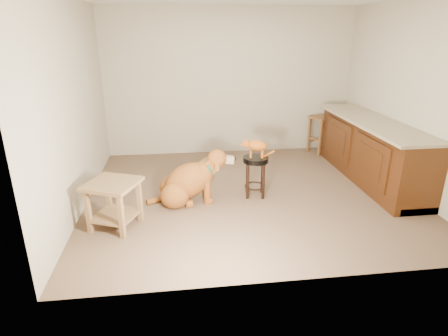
{
  "coord_description": "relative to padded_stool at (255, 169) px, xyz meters",
  "views": [
    {
      "loc": [
        -0.99,
        -4.81,
        2.21
      ],
      "look_at": [
        -0.38,
        -0.12,
        0.45
      ],
      "focal_mm": 30.0,
      "sensor_mm": 36.0,
      "label": 1
    }
  ],
  "objects": [
    {
      "name": "tabby_kitten",
      "position": [
        -0.01,
        0.0,
        0.32
      ],
      "size": [
        0.47,
        0.18,
        0.29
      ],
      "rotation": [
        0.0,
        0.0,
        -0.16
      ],
      "color": "#9A460F",
      "rests_on": "padded_stool"
    },
    {
      "name": "padded_stool",
      "position": [
        0.0,
        0.0,
        0.0
      ],
      "size": [
        0.35,
        0.35,
        0.57
      ],
      "rotation": [
        0.0,
        0.0,
        -0.16
      ],
      "color": "black",
      "rests_on": "ground"
    },
    {
      "name": "room_shell",
      "position": [
        -0.06,
        0.08,
        1.27
      ],
      "size": [
        4.54,
        4.04,
        2.62
      ],
      "color": "#AEA58C",
      "rests_on": "ground"
    },
    {
      "name": "golden_retriever",
      "position": [
        -0.93,
        -0.09,
        -0.12
      ],
      "size": [
        1.22,
        0.61,
        0.77
      ],
      "rotation": [
        0.0,
        0.0,
        0.05
      ],
      "color": "brown",
      "rests_on": "ground"
    },
    {
      "name": "cabinet_run",
      "position": [
        1.88,
        0.38,
        0.03
      ],
      "size": [
        0.7,
        2.56,
        0.94
      ],
      "color": "#41200B",
      "rests_on": "ground"
    },
    {
      "name": "floor",
      "position": [
        -0.06,
        0.08,
        -0.41
      ],
      "size": [
        4.5,
        4.0,
        0.01
      ],
      "primitive_type": "cube",
      "color": "brown",
      "rests_on": "ground"
    },
    {
      "name": "side_table",
      "position": [
        -1.81,
        -0.66,
        -0.03
      ],
      "size": [
        0.72,
        0.72,
        0.57
      ],
      "rotation": [
        0.0,
        0.0,
        -0.4
      ],
      "color": "brown",
      "rests_on": "ground"
    },
    {
      "name": "wood_stool",
      "position": [
        1.62,
        1.78,
        -0.05
      ],
      "size": [
        0.49,
        0.49,
        0.69
      ],
      "rotation": [
        0.0,
        0.0,
        0.39
      ],
      "color": "brown",
      "rests_on": "ground"
    }
  ]
}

